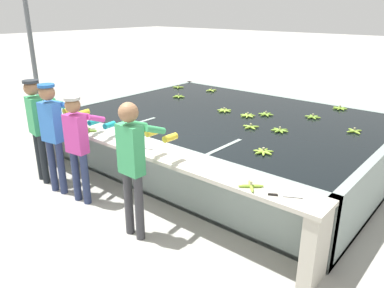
% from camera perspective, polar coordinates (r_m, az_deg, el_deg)
% --- Properties ---
extents(ground_plane, '(80.00, 80.00, 0.00)m').
position_cam_1_polar(ground_plane, '(5.51, -9.10, -9.91)').
color(ground_plane, '#A3A099').
rests_on(ground_plane, ground).
extents(wash_tank, '(5.36, 3.93, 0.91)m').
position_cam_1_polar(wash_tank, '(6.97, 5.75, 0.87)').
color(wash_tank, gray).
rests_on(wash_tank, ground).
extents(work_ledge, '(5.36, 0.45, 0.91)m').
position_cam_1_polar(work_ledge, '(5.35, -7.67, -2.82)').
color(work_ledge, '#B7B2A3').
rests_on(work_ledge, ground).
extents(worker_0, '(0.48, 0.74, 1.69)m').
position_cam_1_polar(worker_0, '(6.44, -22.39, 3.22)').
color(worker_0, '#1E2328').
rests_on(worker_0, ground).
extents(worker_1, '(0.48, 0.75, 1.70)m').
position_cam_1_polar(worker_1, '(5.95, -20.36, 2.31)').
color(worker_1, navy).
rests_on(worker_1, ground).
extents(worker_2, '(0.47, 0.73, 1.59)m').
position_cam_1_polar(worker_2, '(5.55, -16.91, 0.56)').
color(worker_2, navy).
rests_on(worker_2, ground).
extents(worker_3, '(0.41, 0.72, 1.74)m').
position_cam_1_polar(worker_3, '(4.49, -8.95, -2.15)').
color(worker_3, '#38383D').
rests_on(worker_3, ground).
extents(banana_bunch_floating_0, '(0.28, 0.28, 0.08)m').
position_cam_1_polar(banana_bunch_floating_0, '(6.87, 11.19, 4.47)').
color(banana_bunch_floating_0, '#75A333').
rests_on(banana_bunch_floating_0, wash_tank).
extents(banana_bunch_floating_1, '(0.28, 0.27, 0.08)m').
position_cam_1_polar(banana_bunch_floating_1, '(8.13, -2.05, 7.25)').
color(banana_bunch_floating_1, '#7FAD33').
rests_on(banana_bunch_floating_1, wash_tank).
extents(banana_bunch_floating_2, '(0.28, 0.28, 0.08)m').
position_cam_1_polar(banana_bunch_floating_2, '(5.06, 10.81, -1.16)').
color(banana_bunch_floating_2, '#8CB738').
rests_on(banana_bunch_floating_2, wash_tank).
extents(banana_bunch_floating_3, '(0.28, 0.28, 0.08)m').
position_cam_1_polar(banana_bunch_floating_3, '(6.73, 8.47, 4.32)').
color(banana_bunch_floating_3, '#93BC3D').
rests_on(banana_bunch_floating_3, wash_tank).
extents(banana_bunch_floating_4, '(0.26, 0.26, 0.08)m').
position_cam_1_polar(banana_bunch_floating_4, '(8.75, 2.96, 8.17)').
color(banana_bunch_floating_4, '#9EC642').
rests_on(banana_bunch_floating_4, wash_tank).
extents(banana_bunch_floating_5, '(0.25, 0.25, 0.08)m').
position_cam_1_polar(banana_bunch_floating_5, '(6.32, 23.49, 1.81)').
color(banana_bunch_floating_5, '#8CB738').
rests_on(banana_bunch_floating_5, wash_tank).
extents(banana_bunch_floating_6, '(0.25, 0.25, 0.08)m').
position_cam_1_polar(banana_bunch_floating_6, '(9.11, -2.10, 8.65)').
color(banana_bunch_floating_6, '#93BC3D').
rests_on(banana_bunch_floating_6, wash_tank).
extents(banana_bunch_floating_7, '(0.28, 0.28, 0.08)m').
position_cam_1_polar(banana_bunch_floating_7, '(6.90, 17.92, 3.95)').
color(banana_bunch_floating_7, '#75A333').
rests_on(banana_bunch_floating_7, wash_tank).
extents(banana_bunch_floating_8, '(0.28, 0.28, 0.08)m').
position_cam_1_polar(banana_bunch_floating_8, '(6.00, 13.23, 2.05)').
color(banana_bunch_floating_8, '#75A333').
rests_on(banana_bunch_floating_8, wash_tank).
extents(banana_bunch_floating_9, '(0.28, 0.28, 0.08)m').
position_cam_1_polar(banana_bunch_floating_9, '(7.68, 21.61, 5.08)').
color(banana_bunch_floating_9, '#7FAD33').
rests_on(banana_bunch_floating_9, wash_tank).
extents(banana_bunch_floating_10, '(0.28, 0.28, 0.08)m').
position_cam_1_polar(banana_bunch_floating_10, '(7.02, 4.95, 5.11)').
color(banana_bunch_floating_10, '#93BC3D').
rests_on(banana_bunch_floating_10, wash_tank).
extents(banana_bunch_floating_11, '(0.27, 0.27, 0.08)m').
position_cam_1_polar(banana_bunch_floating_11, '(6.09, 8.94, 2.61)').
color(banana_bunch_floating_11, '#8CB738').
rests_on(banana_bunch_floating_11, wash_tank).
extents(banana_bunch_ledge_0, '(0.27, 0.28, 0.08)m').
position_cam_1_polar(banana_bunch_ledge_0, '(7.03, -20.82, 3.93)').
color(banana_bunch_ledge_0, '#93BC3D').
rests_on(banana_bunch_ledge_0, work_ledge).
extents(banana_bunch_ledge_1, '(0.23, 0.23, 0.08)m').
position_cam_1_polar(banana_bunch_ledge_1, '(6.03, -15.55, 1.96)').
color(banana_bunch_ledge_1, '#75A333').
rests_on(banana_bunch_ledge_1, work_ledge).
extents(banana_bunch_ledge_2, '(0.24, 0.24, 0.08)m').
position_cam_1_polar(banana_bunch_ledge_2, '(4.08, 8.97, -6.32)').
color(banana_bunch_ledge_2, '#8CB738').
rests_on(banana_bunch_ledge_2, work_ledge).
extents(knife_0, '(0.32, 0.19, 0.02)m').
position_cam_1_polar(knife_0, '(3.97, 13.25, -7.61)').
color(knife_0, silver).
rests_on(knife_0, work_ledge).
extents(knife_1, '(0.35, 0.12, 0.02)m').
position_cam_1_polar(knife_1, '(5.22, -8.01, -0.41)').
color(knife_1, silver).
rests_on(knife_1, work_ledge).
extents(support_post_left, '(0.09, 0.09, 3.20)m').
position_cam_1_polar(support_post_left, '(8.21, -22.86, 10.63)').
color(support_post_left, slate).
rests_on(support_post_left, ground).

